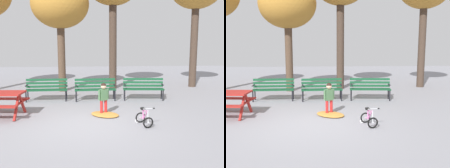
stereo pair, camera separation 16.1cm
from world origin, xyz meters
TOP-DOWN VIEW (x-y plane):
  - ground at (0.00, 0.00)m, footprint 36.00×36.00m
  - park_bench_far_left at (-1.62, 3.21)m, footprint 1.61×0.51m
  - park_bench_left at (0.28, 3.14)m, footprint 1.62×0.54m
  - park_bench_right at (2.19, 3.13)m, footprint 1.63×0.58m
  - child_standing at (0.52, 0.99)m, footprint 0.34×0.27m
  - kids_bicycle at (1.59, -0.19)m, footprint 0.47×0.61m
  - leaf_pile at (0.55, 0.88)m, footprint 1.16×1.11m
  - tree_left at (-1.25, 5.25)m, footprint 2.60×2.60m

SIDE VIEW (x-z plane):
  - ground at x=0.00m, z-range 0.00..0.00m
  - leaf_pile at x=0.55m, z-range 0.00..0.07m
  - kids_bicycle at x=1.59m, z-range -0.07..0.47m
  - park_bench_far_left at x=-1.62m, z-range 0.08..0.94m
  - park_bench_left at x=0.28m, z-range 0.08..0.94m
  - park_bench_right at x=2.19m, z-range 0.08..0.94m
  - child_standing at x=0.52m, z-range 0.09..1.10m
  - tree_left at x=-1.25m, z-range 1.38..6.47m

